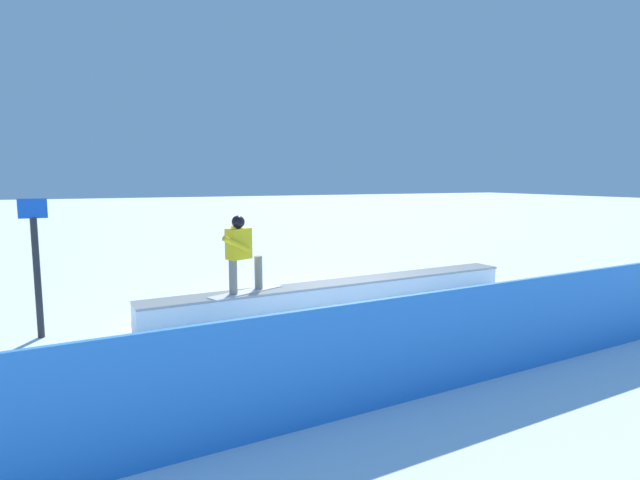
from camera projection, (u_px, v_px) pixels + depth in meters
The scene contains 5 objects.
ground_plane at pixel (343, 307), 9.67m from camera, with size 120.00×120.00×0.00m, color white.
grind_box at pixel (343, 296), 9.64m from camera, with size 7.69×1.13×0.52m.
snowboarder at pixel (241, 252), 8.51m from camera, with size 1.46×0.85×1.34m.
safety_fence at pixel (487, 333), 6.12m from camera, with size 13.07×0.06×1.21m, color #2F7EE0.
trail_marker at pixel (36, 265), 7.71m from camera, with size 0.40×0.10×2.18m.
Camera 1 is at (4.33, 8.40, 2.48)m, focal length 28.08 mm.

